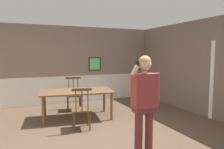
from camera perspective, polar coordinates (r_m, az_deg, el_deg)
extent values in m
plane|color=brown|center=(4.87, -3.49, -15.50)|extent=(7.33, 7.33, 0.00)
cube|color=gray|center=(7.76, -11.93, 6.10)|extent=(6.43, 0.12, 1.76)
cube|color=white|center=(7.87, -11.75, -3.82)|extent=(6.43, 0.14, 0.96)
cube|color=white|center=(7.78, -11.77, -0.37)|extent=(6.43, 0.05, 0.06)
cube|color=#382314|center=(7.96, -4.65, 2.85)|extent=(0.47, 0.03, 0.50)
cube|color=#5FE18D|center=(7.94, -4.61, 2.84)|extent=(0.39, 0.01, 0.42)
cube|color=#756056|center=(6.39, 24.68, 1.55)|extent=(0.12, 6.66, 2.71)
cube|color=white|center=(6.30, 25.22, -1.33)|extent=(0.06, 0.12, 2.10)
cube|color=brown|center=(5.86, -9.37, -4.44)|extent=(2.04, 1.29, 0.04)
cylinder|color=brown|center=(5.50, -17.86, -9.34)|extent=(0.07, 0.07, 0.72)
cylinder|color=brown|center=(5.69, -0.11, -8.57)|extent=(0.07, 0.07, 0.72)
cylinder|color=brown|center=(6.32, -17.57, -7.40)|extent=(0.07, 0.07, 0.72)
cylinder|color=brown|center=(6.48, -2.11, -6.81)|extent=(0.07, 0.07, 0.72)
cube|color=#513823|center=(5.07, -8.23, -9.28)|extent=(0.51, 0.51, 0.03)
cube|color=#513823|center=(4.77, -8.07, -4.02)|extent=(0.44, 0.11, 0.06)
cylinder|color=#513823|center=(4.80, -9.62, -6.77)|extent=(0.02, 0.02, 0.52)
cylinder|color=#513823|center=(4.81, -8.03, -6.72)|extent=(0.02, 0.02, 0.52)
cylinder|color=#513823|center=(4.83, -6.45, -6.66)|extent=(0.02, 0.02, 0.52)
cylinder|color=#513823|center=(5.29, -10.35, -11.31)|extent=(0.04, 0.04, 0.44)
cylinder|color=#513823|center=(5.33, -6.46, -11.15)|extent=(0.04, 0.04, 0.44)
cylinder|color=#513823|center=(4.96, -10.07, -12.49)|extent=(0.04, 0.04, 0.44)
cylinder|color=#513823|center=(4.99, -5.90, -12.31)|extent=(0.04, 0.04, 0.44)
cube|color=#513823|center=(6.76, -10.14, -5.48)|extent=(0.54, 0.54, 0.03)
cube|color=#513823|center=(6.90, -10.33, -0.92)|extent=(0.47, 0.12, 0.06)
cylinder|color=#513823|center=(6.94, -9.13, -2.83)|extent=(0.02, 0.02, 0.53)
cylinder|color=#513823|center=(6.93, -10.30, -2.86)|extent=(0.02, 0.02, 0.53)
cylinder|color=#513823|center=(6.92, -11.47, -2.89)|extent=(0.02, 0.02, 0.53)
cylinder|color=#513823|center=(6.64, -8.36, -7.76)|extent=(0.04, 0.04, 0.45)
cylinder|color=#513823|center=(6.62, -11.65, -7.86)|extent=(0.04, 0.04, 0.45)
cylinder|color=#513823|center=(7.01, -8.66, -7.05)|extent=(0.04, 0.04, 0.45)
cylinder|color=#513823|center=(6.99, -11.77, -7.15)|extent=(0.04, 0.04, 0.45)
cylinder|color=brown|center=(3.97, 9.85, -14.17)|extent=(0.14, 0.14, 0.83)
cylinder|color=brown|center=(3.87, 7.10, -14.67)|extent=(0.14, 0.14, 0.83)
cube|color=brown|center=(3.81, 8.58, -8.99)|extent=(0.38, 0.22, 0.12)
cube|color=#993338|center=(3.74, 8.65, -4.20)|extent=(0.43, 0.24, 0.59)
cylinder|color=#993338|center=(3.87, 11.93, -3.70)|extent=(0.09, 0.09, 0.56)
cylinder|color=beige|center=(3.59, 6.20, 1.09)|extent=(0.18, 0.13, 0.20)
cylinder|color=beige|center=(3.70, 8.72, 0.65)|extent=(0.09, 0.09, 0.05)
sphere|color=beige|center=(3.69, 8.76, 2.77)|extent=(0.22, 0.22, 0.22)
sphere|color=tan|center=(3.69, 8.76, 3.38)|extent=(0.21, 0.21, 0.21)
cube|color=black|center=(3.59, 6.91, 2.36)|extent=(0.07, 0.04, 0.17)
cylinder|color=black|center=(3.58, 6.93, 4.28)|extent=(0.01, 0.01, 0.08)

